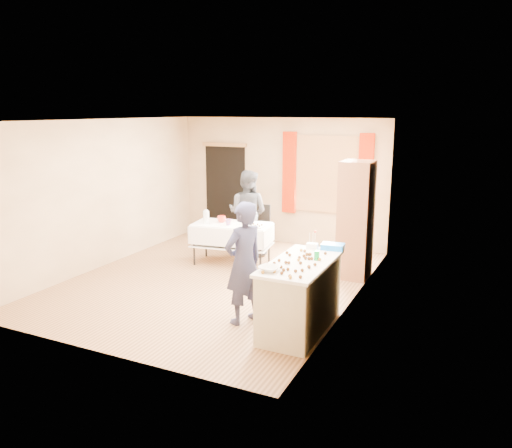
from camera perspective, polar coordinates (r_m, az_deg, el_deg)
The scene contains 29 objects.
floor at distance 8.32m, azimuth -4.54°, elevation -6.52°, with size 4.50×5.50×0.02m, color #9E7047.
ceiling at distance 7.84m, azimuth -4.89°, elevation 11.83°, with size 4.50×5.50×0.02m, color white.
wall_back at distance 10.43m, azimuth 2.86°, elevation 4.91°, with size 4.50×0.02×2.60m, color tan.
wall_front at distance 5.81m, azimuth -18.34°, elevation -2.27°, with size 4.50×0.02×2.60m, color tan.
wall_left at distance 9.30m, azimuth -16.91°, elevation 3.37°, with size 0.02×5.50×2.60m, color tan.
wall_right at distance 7.15m, azimuth 11.23°, elevation 0.93°, with size 0.02×5.50×2.60m, color tan.
window_frame at distance 10.03m, azimuth 8.10°, elevation 5.63°, with size 1.32×0.06×1.52m, color olive.
window_pane at distance 10.02m, azimuth 8.07°, elevation 5.62°, with size 1.20×0.02×1.40m, color white.
curtain_left at distance 10.24m, azimuth 3.82°, elevation 5.88°, with size 0.28×0.06×1.65m, color #AA1B00.
curtain_right at distance 9.79m, azimuth 12.39°, elevation 5.28°, with size 0.28×0.06×1.65m, color #AA1B00.
doorway at distance 11.00m, azimuth -3.51°, elevation 3.75°, with size 0.95×0.04×2.00m, color black.
door_lintel at distance 10.86m, azimuth -3.66°, elevation 9.04°, with size 1.05×0.06×0.08m, color olive.
cabinet at distance 8.40m, azimuth 11.33°, elevation 0.46°, with size 0.50×0.60×1.95m, color brown.
counter at distance 6.41m, azimuth 5.06°, elevation -8.19°, with size 0.70×1.48×0.91m.
party_table at distance 9.07m, azimuth -2.78°, elevation -1.82°, with size 1.50×0.92×0.75m.
chair at distance 9.91m, azimuth 0.27°, elevation -1.54°, with size 0.38×0.38×0.92m.
girl at distance 6.49m, azimuth -1.41°, elevation -4.50°, with size 0.60×0.70×1.63m, color #1F203E.
woman at distance 9.55m, azimuth -0.98°, elevation 1.27°, with size 0.82×0.65×1.64m, color black.
soda_can at distance 6.32m, azimuth 6.95°, elevation -3.59°, with size 0.07×0.07×0.12m, color #0B802D.
mixing_bowl at distance 5.87m, azimuth 1.52°, elevation -5.13°, with size 0.27×0.27×0.06m, color white.
foam_block at distance 6.81m, azimuth 6.44°, elevation -2.53°, with size 0.15×0.10×0.08m, color white.
blue_basket at distance 6.83m, azimuth 8.77°, elevation -2.56°, with size 0.30×0.20×0.08m, color blue.
pitcher at distance 9.05m, azimuth -5.72°, elevation 0.79°, with size 0.11×0.11×0.22m, color silver.
cup_red at distance 9.10m, azimuth -3.95°, elevation 0.57°, with size 0.20×0.20×0.12m, color red.
cup_rainbow at distance 8.87m, azimuth -3.18°, elevation 0.20°, with size 0.14×0.14×0.10m, color red.
small_bowl at distance 8.98m, azimuth -1.03°, elevation 0.20°, with size 0.18×0.18×0.05m, color white.
pastry_tray at distance 8.74m, azimuth 0.05°, elevation -0.26°, with size 0.28×0.20×0.02m, color white.
bottle at distance 9.35m, azimuth -5.68°, elevation 1.03°, with size 0.10×0.10×0.17m, color white.
cake_balls at distance 6.15m, azimuth 4.73°, elevation -4.40°, with size 0.54×1.13×0.04m.
Camera 1 is at (3.91, -6.80, 2.76)m, focal length 35.00 mm.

